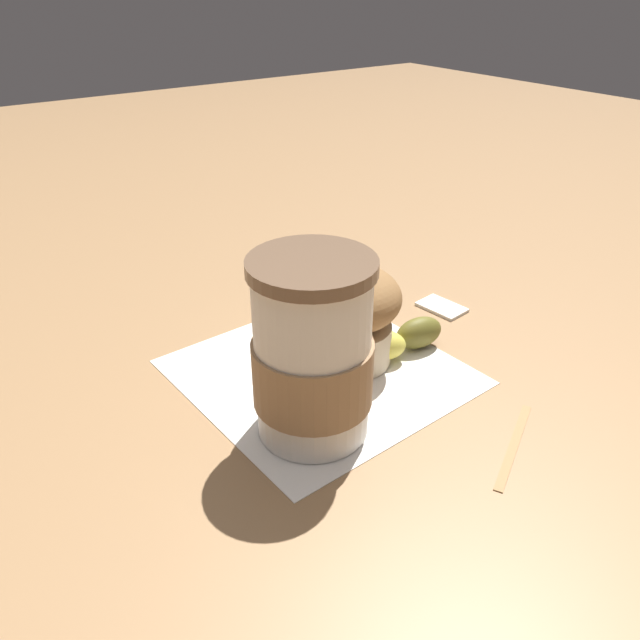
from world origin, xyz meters
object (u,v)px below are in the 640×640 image
object	(u,v)px
banana	(348,340)
muffin	(349,311)
sugar_packet	(442,306)
coffee_cup	(312,355)

from	to	relation	value
banana	muffin	bearing A→B (deg)	139.14
banana	sugar_packet	distance (m)	0.14
muffin	coffee_cup	bearing A→B (deg)	126.95
coffee_cup	sugar_packet	bearing A→B (deg)	-70.06
muffin	sugar_packet	distance (m)	0.15
muffin	banana	distance (m)	0.04
banana	sugar_packet	xyz separation A→B (m)	(0.01, -0.14, -0.01)
coffee_cup	sugar_packet	distance (m)	0.25
banana	coffee_cup	bearing A→B (deg)	127.70
coffee_cup	muffin	world-z (taller)	coffee_cup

